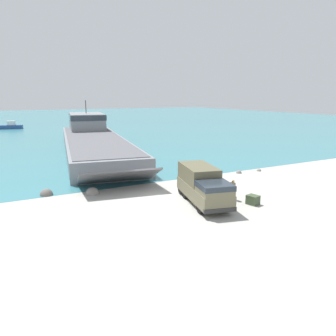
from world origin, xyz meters
TOP-DOWN VIEW (x-y plane):
  - ground_plane at (0.00, 0.00)m, footprint 240.00×240.00m
  - water_surface at (0.00, 93.50)m, footprint 240.00×180.00m
  - landing_craft at (2.25, 27.16)m, footprint 14.74×43.07m
  - military_truck at (2.84, -3.91)m, footprint 3.96×7.36m
  - soldier_on_ramp at (5.38, -4.48)m, footprint 0.31×0.47m
  - moored_boat_a at (-8.05, 68.48)m, footprint 6.44×3.30m
  - cargo_crate at (6.10, -6.12)m, footprint 0.93×1.04m
  - shoreline_rock_a at (-4.39, 2.53)m, footprint 1.19×1.19m
  - shoreline_rock_b at (-8.00, 4.09)m, footprint 1.11×1.11m
  - shoreline_rock_c at (12.09, 2.78)m, footprint 0.63×0.63m
  - shoreline_rock_d at (14.79, 2.53)m, footprint 0.54×0.54m

SIDE VIEW (x-z plane):
  - ground_plane at x=0.00m, z-range 0.00..0.00m
  - shoreline_rock_a at x=-4.39m, z-range -0.60..0.60m
  - shoreline_rock_b at x=-8.00m, z-range -0.56..0.56m
  - shoreline_rock_c at x=12.09m, z-range -0.31..0.31m
  - shoreline_rock_d at x=14.79m, z-range -0.27..0.27m
  - water_surface at x=0.00m, z-range 0.00..0.01m
  - cargo_crate at x=6.10m, z-range 0.00..0.74m
  - moored_boat_a at x=-8.05m, z-range -0.35..1.71m
  - soldier_on_ramp at x=5.38m, z-range 0.13..1.85m
  - military_truck at x=2.84m, z-range 0.05..2.87m
  - landing_craft at x=2.25m, z-range -1.96..5.60m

